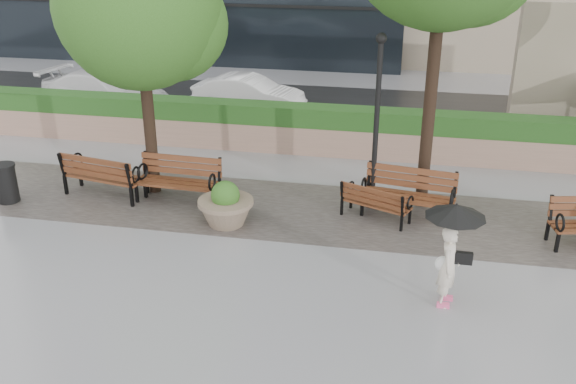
% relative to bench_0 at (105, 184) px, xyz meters
% --- Properties ---
extents(ground, '(100.00, 100.00, 0.00)m').
position_rel_bench_0_xyz_m(ground, '(5.62, -2.91, -0.32)').
color(ground, gray).
rests_on(ground, ground).
extents(cobble_strip, '(28.00, 3.20, 0.01)m').
position_rel_bench_0_xyz_m(cobble_strip, '(5.62, 0.09, -0.32)').
color(cobble_strip, '#383330').
rests_on(cobble_strip, ground).
extents(hedge_wall, '(24.00, 0.80, 1.35)m').
position_rel_bench_0_xyz_m(hedge_wall, '(5.62, 4.09, 0.34)').
color(hedge_wall, '#A17A68').
rests_on(hedge_wall, ground).
extents(asphalt_street, '(40.00, 7.00, 0.00)m').
position_rel_bench_0_xyz_m(asphalt_street, '(5.62, 8.09, -0.32)').
color(asphalt_street, black).
rests_on(asphalt_street, ground).
extents(bench_0, '(2.13, 1.17, 1.08)m').
position_rel_bench_0_xyz_m(bench_0, '(0.00, 0.00, 0.00)').
color(bench_0, brown).
rests_on(bench_0, ground).
extents(bench_1, '(2.04, 0.88, 1.07)m').
position_rel_bench_0_xyz_m(bench_1, '(1.86, 0.05, -0.00)').
color(bench_1, brown).
rests_on(bench_1, ground).
extents(bench_2, '(1.66, 1.17, 0.83)m').
position_rel_bench_0_xyz_m(bench_2, '(6.53, -0.04, -0.07)').
color(bench_2, brown).
rests_on(bench_2, ground).
extents(bench_3, '(2.15, 1.13, 1.10)m').
position_rel_bench_0_xyz_m(bench_3, '(7.23, 0.24, 0.00)').
color(bench_3, brown).
rests_on(bench_3, ground).
extents(planter_left, '(1.22, 1.22, 1.02)m').
position_rel_bench_0_xyz_m(planter_left, '(3.31, -0.91, 0.08)').
color(planter_left, '#7F6B56').
rests_on(planter_left, ground).
extents(trash_bin, '(0.54, 0.54, 0.90)m').
position_rel_bench_0_xyz_m(trash_bin, '(-2.13, -0.74, 0.13)').
color(trash_bin, black).
rests_on(trash_bin, ground).
extents(lamppost, '(0.28, 0.28, 4.03)m').
position_rel_bench_0_xyz_m(lamppost, '(6.40, 0.67, 1.45)').
color(lamppost, black).
rests_on(lamppost, ground).
extents(tree_0, '(3.75, 3.71, 6.30)m').
position_rel_bench_0_xyz_m(tree_0, '(1.22, 0.60, 4.01)').
color(tree_0, black).
rests_on(tree_0, ground).
extents(car_left, '(5.09, 2.95, 1.39)m').
position_rel_bench_0_xyz_m(car_left, '(-3.10, 6.66, 0.37)').
color(car_left, silver).
rests_on(car_left, ground).
extents(car_right, '(3.96, 1.84, 1.26)m').
position_rel_bench_0_xyz_m(car_right, '(1.65, 7.62, 0.31)').
color(car_right, silver).
rests_on(car_right, ground).
extents(pedestrian, '(1.03, 1.03, 1.90)m').
position_rel_bench_0_xyz_m(pedestrian, '(7.99, -3.15, 0.84)').
color(pedestrian, beige).
rests_on(pedestrian, ground).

